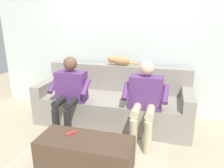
{
  "coord_description": "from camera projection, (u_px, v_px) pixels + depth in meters",
  "views": [
    {
      "loc": [
        -0.82,
        2.97,
        1.63
      ],
      "look_at": [
        0.0,
        -0.05,
        0.66
      ],
      "focal_mm": 34.55,
      "sensor_mm": 36.0,
      "label": 1
    }
  ],
  "objects": [
    {
      "name": "back_wall",
      "position": [
        121.0,
        41.0,
        3.64
      ],
      "size": [
        4.68,
        0.06,
        2.49
      ],
      "primitive_type": "cube",
      "color": "silver",
      "rests_on": "ground"
    },
    {
      "name": "remote_red",
      "position": [
        71.0,
        133.0,
        2.43
      ],
      "size": [
        0.11,
        0.13,
        0.02
      ],
      "primitive_type": "cube",
      "rotation": [
        0.0,
        0.0,
        0.94
      ],
      "color": "#B73333",
      "rests_on": "coffee_table"
    },
    {
      "name": "cat_on_backrest",
      "position": [
        119.0,
        60.0,
        3.53
      ],
      "size": [
        0.53,
        0.13,
        0.16
      ],
      "color": "#B7844C",
      "rests_on": "couch"
    },
    {
      "name": "ground_plane",
      "position": [
        99.0,
        145.0,
        2.88
      ],
      "size": [
        8.0,
        8.0,
        0.0
      ],
      "primitive_type": "plane",
      "color": "tan"
    },
    {
      "name": "person_left_seated",
      "position": [
        145.0,
        97.0,
        2.83
      ],
      "size": [
        0.59,
        0.56,
        1.1
      ],
      "color": "#5B3370",
      "rests_on": "ground"
    },
    {
      "name": "couch",
      "position": [
        113.0,
        104.0,
        3.46
      ],
      "size": [
        2.38,
        0.83,
        0.87
      ],
      "color": "gray",
      "rests_on": "ground"
    },
    {
      "name": "person_right_seated",
      "position": [
        70.0,
        90.0,
        3.11
      ],
      "size": [
        0.58,
        0.53,
        1.1
      ],
      "color": "#5B3370",
      "rests_on": "ground"
    },
    {
      "name": "floor_rug",
      "position": [
        91.0,
        159.0,
        2.58
      ],
      "size": [
        1.8,
        1.67,
        0.01
      ],
      "primitive_type": "cube",
      "color": "#B7AD93",
      "rests_on": "ground"
    },
    {
      "name": "coffee_table",
      "position": [
        85.0,
        154.0,
        2.38
      ],
      "size": [
        1.04,
        0.44,
        0.37
      ],
      "color": "#4C3828",
      "rests_on": "ground"
    }
  ]
}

